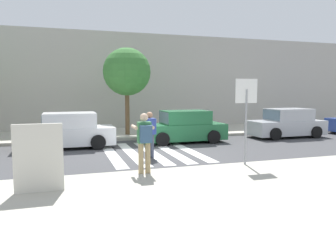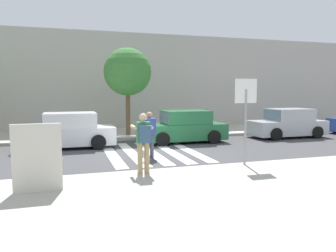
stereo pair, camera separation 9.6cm
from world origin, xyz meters
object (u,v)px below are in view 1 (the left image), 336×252
(pedestrian_crossing, at_px, (150,132))
(street_tree_center, at_px, (127,72))
(photographer_with_backpack, at_px, (144,138))
(parked_car_green, at_px, (183,127))
(parked_car_silver, at_px, (287,124))
(stop_sign, at_px, (246,102))
(parked_car_white, at_px, (68,132))
(advertising_board, at_px, (39,158))

(pedestrian_crossing, relative_size, street_tree_center, 0.37)
(photographer_with_backpack, bearing_deg, parked_car_green, 60.48)
(parked_car_silver, bearing_deg, stop_sign, -136.13)
(pedestrian_crossing, distance_m, parked_car_white, 4.31)
(photographer_with_backpack, bearing_deg, parked_car_silver, 32.44)
(parked_car_white, xyz_separation_m, advertising_board, (-0.71, -6.87, 0.21))
(stop_sign, relative_size, street_tree_center, 0.59)
(street_tree_center, relative_size, advertising_board, 2.91)
(parked_car_white, xyz_separation_m, street_tree_center, (3.16, 2.67, 2.78))
(photographer_with_backpack, xyz_separation_m, pedestrian_crossing, (0.87, 2.77, -0.19))
(parked_car_green, distance_m, parked_car_silver, 5.98)
(pedestrian_crossing, xyz_separation_m, parked_car_white, (-2.90, 3.18, -0.25))
(parked_car_silver, bearing_deg, photographer_with_backpack, -147.56)
(stop_sign, relative_size, advertising_board, 1.71)
(parked_car_green, height_order, parked_car_silver, same)
(parked_car_green, distance_m, street_tree_center, 4.46)
(advertising_board, bearing_deg, pedestrian_crossing, 45.66)
(stop_sign, bearing_deg, parked_car_silver, 43.87)
(photographer_with_backpack, bearing_deg, pedestrian_crossing, 72.64)
(stop_sign, height_order, pedestrian_crossing, stop_sign)
(advertising_board, bearing_deg, stop_sign, 10.31)
(parked_car_white, height_order, parked_car_green, same)
(street_tree_center, bearing_deg, parked_car_silver, -17.97)
(pedestrian_crossing, bearing_deg, parked_car_silver, 20.53)
(photographer_with_backpack, xyz_separation_m, parked_car_white, (-2.04, 5.94, -0.44))
(street_tree_center, bearing_deg, parked_car_white, -139.76)
(stop_sign, bearing_deg, street_tree_center, 104.86)
(parked_car_white, height_order, parked_car_silver, same)
(stop_sign, relative_size, parked_car_green, 0.67)
(photographer_with_backpack, distance_m, parked_car_silver, 11.09)
(photographer_with_backpack, xyz_separation_m, parked_car_silver, (9.35, 5.94, -0.44))
(pedestrian_crossing, bearing_deg, advertising_board, -134.34)
(photographer_with_backpack, distance_m, parked_car_white, 6.30)
(advertising_board, bearing_deg, parked_car_silver, 29.60)
(pedestrian_crossing, relative_size, parked_car_silver, 0.42)
(photographer_with_backpack, bearing_deg, parked_car_white, 108.92)
(stop_sign, relative_size, parked_car_silver, 0.67)
(stop_sign, relative_size, photographer_with_backpack, 1.58)
(pedestrian_crossing, relative_size, advertising_board, 1.08)
(stop_sign, xyz_separation_m, photographer_with_backpack, (-3.36, -0.18, -0.97))
(parked_car_green, relative_size, advertising_board, 2.56)
(photographer_with_backpack, xyz_separation_m, advertising_board, (-2.75, -0.93, -0.23))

